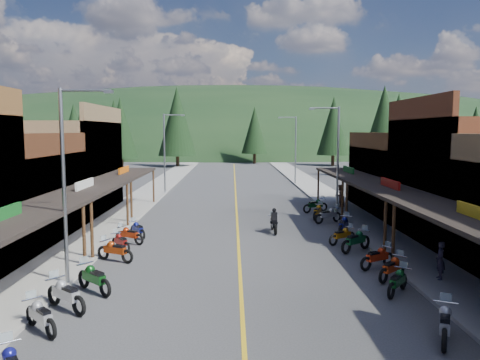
{
  "coord_description": "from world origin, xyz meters",
  "views": [
    {
      "loc": [
        -0.34,
        -24.72,
        6.32
      ],
      "look_at": [
        0.19,
        6.81,
        3.0
      ],
      "focal_mm": 35.0,
      "sensor_mm": 36.0,
      "label": 1
    }
  ],
  "objects_px": {
    "shop_east_2": "(478,180)",
    "streetlight_3": "(294,147)",
    "streetlight_1": "(166,150)",
    "bike_west_7": "(121,241)",
    "pine_1": "(114,126)",
    "pine_5": "(398,123)",
    "bike_east_11": "(318,211)",
    "bike_east_8": "(342,235)",
    "pine_11": "(384,124)",
    "bike_east_10": "(328,214)",
    "bike_east_6": "(377,256)",
    "bike_west_8": "(129,234)",
    "bike_east_7": "(356,240)",
    "pine_6": "(475,130)",
    "bike_west_5": "(94,277)",
    "bike_east_3": "(445,322)",
    "pedestrian_east_b": "(340,196)",
    "pine_10": "(121,128)",
    "bike_west_6": "(115,250)",
    "bike_west_9": "(138,229)",
    "pine_8": "(74,133)",
    "bike_east_5": "(392,267)",
    "bike_west_4": "(66,293)",
    "pine_4": "(333,126)",
    "pedestrian_east_a": "(440,260)",
    "pine_2": "(177,121)",
    "bike_east_12": "(315,205)",
    "streetlight_0": "(67,177)",
    "shop_east_3": "(413,180)",
    "bike_east_9": "(344,224)",
    "bike_east_4": "(398,280)",
    "pine_0": "(16,130)",
    "streetlight_2": "(336,157)",
    "pine_9": "(395,131)",
    "rider_on_bike": "(274,223)",
    "shop_west_3": "(57,168)",
    "pine_7": "(84,127)"
  },
  "relations": [
    {
      "from": "pine_0",
      "to": "bike_east_6",
      "type": "xyz_separation_m",
      "value": [
        46.33,
        -65.87,
        -5.9
      ]
    },
    {
      "from": "pine_8",
      "to": "bike_west_4",
      "type": "xyz_separation_m",
      "value": [
        15.8,
        -48.73,
        -5.33
      ]
    },
    {
      "from": "bike_east_10",
      "to": "bike_east_8",
      "type": "bearing_deg",
      "value": -30.21
    },
    {
      "from": "pine_11",
      "to": "bike_east_10",
      "type": "bearing_deg",
      "value": -113.8
    },
    {
      "from": "pine_5",
      "to": "bike_east_5",
      "type": "height_order",
      "value": "pine_5"
    },
    {
      "from": "streetlight_2",
      "to": "bike_east_7",
      "type": "height_order",
      "value": "streetlight_2"
    },
    {
      "from": "pine_5",
      "to": "bike_west_9",
      "type": "height_order",
      "value": "pine_5"
    },
    {
      "from": "pine_4",
      "to": "bike_east_7",
      "type": "distance_m",
      "value": 62.28
    },
    {
      "from": "bike_east_10",
      "to": "bike_west_6",
      "type": "bearing_deg",
      "value": -78.89
    },
    {
      "from": "bike_west_8",
      "to": "bike_west_4",
      "type": "bearing_deg",
      "value": -150.43
    },
    {
      "from": "bike_east_8",
      "to": "bike_west_5",
      "type": "bearing_deg",
      "value": -88.78
    },
    {
      "from": "streetlight_0",
      "to": "pine_8",
      "type": "distance_m",
      "value": 48.42
    },
    {
      "from": "streetlight_3",
      "to": "bike_east_6",
      "type": "bearing_deg",
      "value": -91.06
    },
    {
      "from": "pine_10",
      "to": "bike_east_7",
      "type": "height_order",
      "value": "pine_10"
    },
    {
      "from": "pine_11",
      "to": "bike_east_4",
      "type": "bearing_deg",
      "value": -107.12
    },
    {
      "from": "bike_east_3",
      "to": "pedestrian_east_b",
      "type": "xyz_separation_m",
      "value": [
        2.39,
        24.15,
        0.45
      ]
    },
    {
      "from": "pine_4",
      "to": "bike_east_7",
      "type": "bearing_deg",
      "value": -101.03
    },
    {
      "from": "streetlight_1",
      "to": "pine_11",
      "type": "xyz_separation_m",
      "value": [
        26.95,
        16.0,
        2.73
      ]
    },
    {
      "from": "bike_west_6",
      "to": "pedestrian_east_a",
      "type": "height_order",
      "value": "pedestrian_east_a"
    },
    {
      "from": "bike_west_5",
      "to": "bike_east_4",
      "type": "relative_size",
      "value": 1.14
    },
    {
      "from": "pine_1",
      "to": "pine_5",
      "type": "bearing_deg",
      "value": 1.97
    },
    {
      "from": "pine_2",
      "to": "pine_8",
      "type": "height_order",
      "value": "pine_2"
    },
    {
      "from": "pine_6",
      "to": "pine_10",
      "type": "relative_size",
      "value": 0.95
    },
    {
      "from": "bike_east_8",
      "to": "bike_west_7",
      "type": "bearing_deg",
      "value": -116.53
    },
    {
      "from": "bike_west_6",
      "to": "bike_west_9",
      "type": "height_order",
      "value": "bike_west_6"
    },
    {
      "from": "shop_east_2",
      "to": "streetlight_3",
      "type": "xyz_separation_m",
      "value": [
        -6.83,
        28.3,
        0.94
      ]
    },
    {
      "from": "bike_west_8",
      "to": "bike_east_12",
      "type": "distance_m",
      "value": 15.77
    },
    {
      "from": "pine_4",
      "to": "shop_east_2",
      "type": "bearing_deg",
      "value": -94.14
    },
    {
      "from": "shop_west_3",
      "to": "bike_east_10",
      "type": "bearing_deg",
      "value": -12.6
    },
    {
      "from": "bike_east_7",
      "to": "bike_east_8",
      "type": "xyz_separation_m",
      "value": [
        -0.34,
        1.59,
        -0.09
      ]
    },
    {
      "from": "shop_east_3",
      "to": "bike_east_12",
      "type": "bearing_deg",
      "value": -178.07
    },
    {
      "from": "streetlight_1",
      "to": "pine_8",
      "type": "distance_m",
      "value": 23.51
    },
    {
      "from": "bike_east_11",
      "to": "streetlight_1",
      "type": "bearing_deg",
      "value": 158.11
    },
    {
      "from": "bike_west_8",
      "to": "bike_east_9",
      "type": "relative_size",
      "value": 0.9
    },
    {
      "from": "shop_east_2",
      "to": "bike_east_8",
      "type": "height_order",
      "value": "shop_east_2"
    },
    {
      "from": "streetlight_1",
      "to": "bike_west_7",
      "type": "relative_size",
      "value": 4.33
    },
    {
      "from": "pine_7",
      "to": "bike_west_9",
      "type": "xyz_separation_m",
      "value": [
        26.04,
        -73.38,
        -6.69
      ]
    },
    {
      "from": "bike_west_8",
      "to": "bike_west_6",
      "type": "bearing_deg",
      "value": -148.49
    },
    {
      "from": "pine_9",
      "to": "pedestrian_east_a",
      "type": "xyz_separation_m",
      "value": [
        -15.67,
        -50.86,
        -5.43
      ]
    },
    {
      "from": "pine_10",
      "to": "bike_east_12",
      "type": "bearing_deg",
      "value": -58.23
    },
    {
      "from": "pedestrian_east_a",
      "to": "pine_11",
      "type": "bearing_deg",
      "value": 173.82
    },
    {
      "from": "bike_west_8",
      "to": "bike_east_7",
      "type": "bearing_deg",
      "value": -68.76
    },
    {
      "from": "pine_2",
      "to": "pedestrian_east_b",
      "type": "relative_size",
      "value": 7.65
    },
    {
      "from": "bike_west_6",
      "to": "rider_on_bike",
      "type": "relative_size",
      "value": 0.99
    },
    {
      "from": "shop_east_2",
      "to": "bike_west_5",
      "type": "xyz_separation_m",
      "value": [
        -19.54,
        -8.57,
        -2.88
      ]
    },
    {
      "from": "pine_8",
      "to": "pine_4",
      "type": "bearing_deg",
      "value": 26.57
    },
    {
      "from": "bike_west_5",
      "to": "bike_west_6",
      "type": "distance_m",
      "value": 4.39
    },
    {
      "from": "bike_east_4",
      "to": "pine_0",
      "type": "bearing_deg",
      "value": 161.65
    },
    {
      "from": "pine_6",
      "to": "bike_west_5",
      "type": "xyz_separation_m",
      "value": [
        -51.76,
        -70.87,
        -5.84
      ]
    },
    {
      "from": "pine_5",
      "to": "streetlight_3",
      "type": "bearing_deg",
      "value": -122.78
    }
  ]
}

